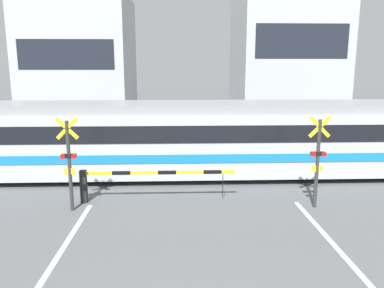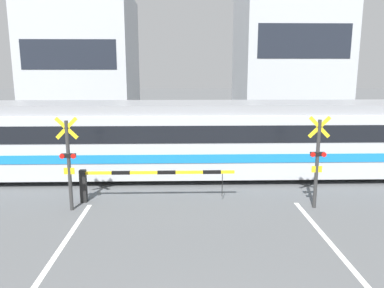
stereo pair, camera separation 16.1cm
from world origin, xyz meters
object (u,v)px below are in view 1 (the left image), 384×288
object	(u,v)px
commuter_train	(212,137)
crossing_signal_left	(69,160)
crossing_barrier_near	(129,178)
crossing_signal_right	(318,158)
crossing_barrier_far	(232,142)

from	to	relation	value
commuter_train	crossing_signal_left	bearing A→B (deg)	-141.39
crossing_barrier_near	crossing_signal_right	distance (m)	6.00
crossing_barrier_near	crossing_signal_left	xyz separation A→B (m)	(-1.69, -0.72, 0.81)
crossing_barrier_near	crossing_signal_left	world-z (taller)	crossing_signal_left
crossing_barrier_near	crossing_barrier_far	bearing A→B (deg)	54.88
commuter_train	crossing_signal_left	size ratio (longest dim) A/B	6.26
commuter_train	crossing_signal_right	size ratio (longest dim) A/B	6.26
crossing_signal_left	crossing_signal_right	size ratio (longest dim) A/B	1.00
crossing_barrier_far	crossing_signal_left	distance (m)	8.98
crossing_barrier_far	crossing_signal_left	xyz separation A→B (m)	(-5.91, -6.72, 0.81)
crossing_barrier_near	crossing_signal_left	size ratio (longest dim) A/B	1.73
crossing_barrier_near	crossing_signal_right	world-z (taller)	crossing_signal_right
crossing_barrier_far	crossing_signal_right	world-z (taller)	crossing_signal_right
crossing_barrier_far	crossing_signal_right	distance (m)	6.97
commuter_train	crossing_signal_right	xyz separation A→B (m)	(2.93, -3.72, -0.00)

